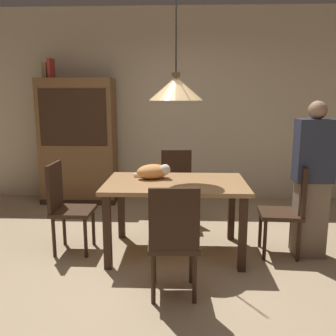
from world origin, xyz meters
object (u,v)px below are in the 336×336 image
Objects in this scene: chair_far_back at (177,184)px; book_red_tall at (51,68)px; book_brown_thick at (47,71)px; cat_sleeping at (154,171)px; dining_table at (175,191)px; chair_left_side at (65,203)px; chair_right_side at (288,206)px; pendant_lamp at (176,88)px; hutch_bookcase at (78,144)px; chair_near_front at (174,237)px; person_standing at (312,181)px.

book_red_tall reaches higher than chair_far_back.
cat_sleeping is at bearing -45.40° from book_brown_thick.
dining_table is 5.00× the size of book_red_tall.
chair_left_side is 1.43m from chair_far_back.
chair_far_back is at bearing 142.04° from chair_right_side.
pendant_lamp is (0.00, 0.00, 1.01)m from dining_table.
pendant_lamp is at bearing -43.91° from book_brown_thick.
chair_left_side is at bearing -142.01° from chair_far_back.
hutch_bookcase is (-1.27, 1.71, 0.06)m from cat_sleeping.
cat_sleeping is 2.66m from book_brown_thick.
book_brown_thick is (-3.04, 1.85, 1.45)m from chair_right_side.
dining_table is at bearing 90.29° from chair_near_front.
book_red_tall is at bearing 124.25° from chair_near_front.
chair_left_side is at bearing -68.66° from book_red_tall.
cat_sleeping is (-0.23, 0.13, 0.18)m from dining_table.
hutch_bookcase is 7.71× the size of book_brown_thick.
book_red_tall reaches higher than cat_sleeping.
book_brown_thick is (-1.92, 2.72, 1.45)m from chair_near_front.
hutch_bookcase is at bearing 146.74° from person_standing.
hutch_bookcase reaches higher than chair_far_back.
pendant_lamp reaches higher than chair_near_front.
chair_left_side is 2.47m from book_brown_thick.
person_standing is (1.34, 0.86, 0.26)m from chair_near_front.
dining_table is 1.51× the size of chair_near_front.
person_standing is (0.21, -0.01, 0.26)m from chair_right_side.
hutch_bookcase reaches higher than cat_sleeping.
chair_near_front is (1.13, -0.88, 0.00)m from chair_left_side.
chair_right_side and chair_far_back have the same top height.
chair_near_front is at bearing -77.09° from cat_sleeping.
chair_right_side is at bearing -5.76° from cat_sleeping.
chair_far_back is (-0.01, 1.76, 0.00)m from chair_near_front.
cat_sleeping is (-1.36, 0.14, 0.32)m from chair_right_side.
dining_table is 5.83× the size of book_brown_thick.
book_brown_thick is (-0.42, 0.00, 1.07)m from hutch_bookcase.
dining_table is at bearing -43.91° from book_brown_thick.
person_standing is at bearing -30.29° from book_red_tall.
chair_left_side is at bearing 142.21° from chair_near_front.
chair_right_side is 2.28× the size of cat_sleeping.
chair_right_side is 3.88× the size of book_brown_thick.
chair_far_back is 0.72× the size of pendant_lamp.
book_brown_thick is 3.93m from person_standing.
book_brown_thick reaches higher than chair_far_back.
chair_right_side is 0.50× the size of hutch_bookcase.
book_red_tall is 3.89m from person_standing.
pendant_lamp is 0.70× the size of hutch_bookcase.
dining_table is at bearing -30.08° from cat_sleeping.
chair_near_front is at bearing -61.09° from hutch_bookcase.
book_brown_thick is at bearing 136.09° from pendant_lamp.
hutch_bookcase is at bearing 147.15° from chair_far_back.
chair_right_side is at bearing -0.27° from dining_table.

